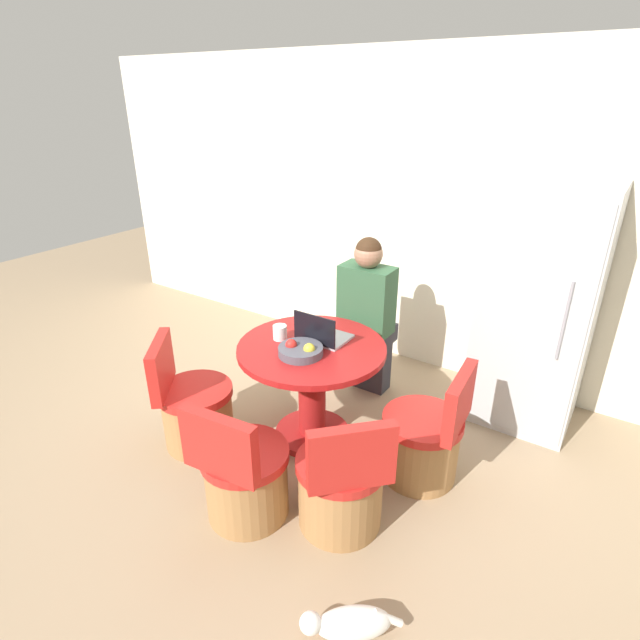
{
  "coord_description": "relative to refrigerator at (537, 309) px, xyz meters",
  "views": [
    {
      "loc": [
        1.67,
        -2.2,
        2.27
      ],
      "look_at": [
        0.01,
        0.3,
        0.88
      ],
      "focal_mm": 28.0,
      "sensor_mm": 36.0,
      "label": 1
    }
  ],
  "objects": [
    {
      "name": "fruit_bowl",
      "position": [
        -1.15,
        -1.25,
        -0.11
      ],
      "size": [
        0.29,
        0.29,
        0.1
      ],
      "color": "#4C4C56",
      "rests_on": "dining_table"
    },
    {
      "name": "chair_right_side",
      "position": [
        -0.35,
        -1.05,
        -0.61
      ],
      "size": [
        0.5,
        0.5,
        0.8
      ],
      "rotation": [
        0.0,
        0.0,
        -1.5
      ],
      "color": "#9E7042",
      "rests_on": "ground_plane"
    },
    {
      "name": "ground_plane",
      "position": [
        -1.17,
        -1.31,
        -0.88
      ],
      "size": [
        12.0,
        12.0,
        0.0
      ],
      "primitive_type": "plane",
      "color": "#9E8466"
    },
    {
      "name": "laptop",
      "position": [
        -1.14,
        -1.0,
        -0.1
      ],
      "size": [
        0.32,
        0.26,
        0.22
      ],
      "rotation": [
        0.0,
        0.0,
        3.14
      ],
      "color": "#B7B7BC",
      "rests_on": "dining_table"
    },
    {
      "name": "refrigerator",
      "position": [
        0.0,
        0.0,
        0.0
      ],
      "size": [
        0.73,
        0.67,
        1.75
      ],
      "color": "silver",
      "rests_on": "ground_plane"
    },
    {
      "name": "cat",
      "position": [
        -0.2,
        -2.21,
        -0.79
      ],
      "size": [
        0.39,
        0.34,
        0.16
      ],
      "rotation": [
        0.0,
        0.0,
        3.82
      ],
      "color": "white",
      "rests_on": "ground_plane"
    },
    {
      "name": "person_seated",
      "position": [
        -1.12,
        -0.39,
        -0.15
      ],
      "size": [
        0.4,
        0.37,
        1.32
      ],
      "rotation": [
        0.0,
        0.0,
        3.14
      ],
      "color": "#2D2D38",
      "rests_on": "ground_plane"
    },
    {
      "name": "chair_near_left_corner",
      "position": [
        -1.8,
        -1.61,
        -0.61
      ],
      "size": [
        0.58,
        0.58,
        0.8
      ],
      "rotation": [
        0.0,
        0.0,
        2.23
      ],
      "color": "#9E7042",
      "rests_on": "ground_plane"
    },
    {
      "name": "dining_table",
      "position": [
        -1.16,
        -1.11,
        -0.39
      ],
      "size": [
        0.99,
        0.99,
        0.73
      ],
      "color": "maroon",
      "rests_on": "ground_plane"
    },
    {
      "name": "chair_near_camera",
      "position": [
        -1.07,
        -1.92,
        -0.61
      ],
      "size": [
        0.5,
        0.51,
        0.8
      ],
      "rotation": [
        0.0,
        0.0,
        -3.04
      ],
      "color": "#9E7042",
      "rests_on": "ground_plane"
    },
    {
      "name": "wall_back",
      "position": [
        -1.17,
        0.38,
        0.42
      ],
      "size": [
        7.0,
        0.06,
        2.6
      ],
      "color": "silver",
      "rests_on": "ground_plane"
    },
    {
      "name": "chair_near_right_corner",
      "position": [
        -0.57,
        -1.67,
        -0.61
      ],
      "size": [
        0.58,
        0.58,
        0.8
      ],
      "rotation": [
        0.0,
        0.0,
        -2.34
      ],
      "color": "#9E7042",
      "rests_on": "ground_plane"
    },
    {
      "name": "coffee_cup",
      "position": [
        -1.39,
        -1.14,
        -0.1
      ],
      "size": [
        0.09,
        0.09,
        0.1
      ],
      "color": "white",
      "rests_on": "dining_table"
    }
  ]
}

